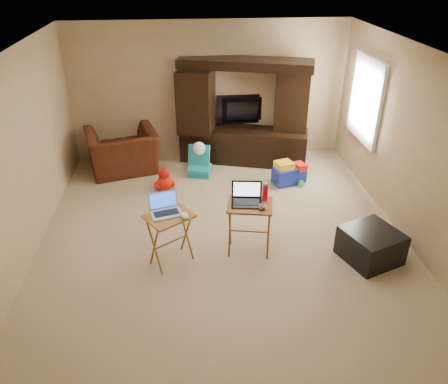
{
  "coord_description": "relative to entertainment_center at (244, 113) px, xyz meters",
  "views": [
    {
      "loc": [
        -0.46,
        -5.06,
        3.51
      ],
      "look_at": [
        0.0,
        -0.2,
        0.8
      ],
      "focal_mm": 35.0,
      "sensor_mm": 36.0,
      "label": 1
    }
  ],
  "objects": [
    {
      "name": "tray_table_left",
      "position": [
        -1.32,
        -2.96,
        -0.6
      ],
      "size": [
        0.68,
        0.66,
        0.7
      ],
      "primitive_type": "cube",
      "rotation": [
        0.0,
        0.0,
        0.6
      ],
      "color": "#AB7029",
      "rests_on": "floor"
    },
    {
      "name": "recliner",
      "position": [
        -2.2,
        -0.22,
        -0.57
      ],
      "size": [
        1.4,
        1.3,
        0.76
      ],
      "primitive_type": "imported",
      "rotation": [
        0.0,
        0.0,
        3.41
      ],
      "color": "#491C0F",
      "rests_on": "floor"
    },
    {
      "name": "wall_back",
      "position": [
        -0.62,
        0.32,
        0.3
      ],
      "size": [
        5.0,
        0.0,
        5.0
      ],
      "primitive_type": "plane",
      "rotation": [
        1.57,
        0.0,
        0.0
      ],
      "color": "tan",
      "rests_on": "ground"
    },
    {
      "name": "television",
      "position": [
        0.0,
        0.23,
        -0.04
      ],
      "size": [
        0.97,
        0.18,
        0.55
      ],
      "primitive_type": "imported",
      "rotation": [
        0.0,
        0.0,
        3.2
      ],
      "color": "black",
      "rests_on": "entertainment_center"
    },
    {
      "name": "mouse_right",
      "position": [
        -0.18,
        -2.96,
        -0.19
      ],
      "size": [
        0.14,
        0.17,
        0.06
      ],
      "primitive_type": "ellipsoid",
      "rotation": [
        0.0,
        0.0,
        -0.35
      ],
      "color": "#3D3D41",
      "rests_on": "tray_table_right"
    },
    {
      "name": "laptop_right",
      "position": [
        -0.35,
        -2.82,
        -0.1
      ],
      "size": [
        0.42,
        0.35,
        0.24
      ],
      "primitive_type": "cube",
      "rotation": [
        0.0,
        0.0,
        -0.12
      ],
      "color": "black",
      "rests_on": "tray_table_right"
    },
    {
      "name": "entertainment_center",
      "position": [
        0.0,
        0.0,
        0.0
      ],
      "size": [
        2.39,
        1.2,
        1.9
      ],
      "primitive_type": "cube",
      "rotation": [
        0.0,
        0.0,
        -0.28
      ],
      "color": "black",
      "rests_on": "floor"
    },
    {
      "name": "wall_right",
      "position": [
        1.88,
        -2.43,
        0.3
      ],
      "size": [
        0.0,
        5.5,
        5.5
      ],
      "primitive_type": "plane",
      "rotation": [
        1.57,
        0.0,
        -1.57
      ],
      "color": "tan",
      "rests_on": "ground"
    },
    {
      "name": "child_rocker",
      "position": [
        -0.85,
        -0.51,
        -0.7
      ],
      "size": [
        0.47,
        0.51,
        0.51
      ],
      "primitive_type": null,
      "rotation": [
        0.0,
        0.0,
        -0.25
      ],
      "color": "teal",
      "rests_on": "floor"
    },
    {
      "name": "ottoman",
      "position": [
        1.22,
        -3.14,
        -0.74
      ],
      "size": [
        0.83,
        0.83,
        0.41
      ],
      "primitive_type": "cube",
      "rotation": [
        0.0,
        0.0,
        0.37
      ],
      "color": "black",
      "rests_on": "floor"
    },
    {
      "name": "push_toy",
      "position": [
        0.65,
        -0.99,
        -0.74
      ],
      "size": [
        0.64,
        0.54,
        0.41
      ],
      "primitive_type": null,
      "rotation": [
        0.0,
        0.0,
        0.3
      ],
      "color": "#1629B4",
      "rests_on": "floor"
    },
    {
      "name": "tray_table_right",
      "position": [
        -0.31,
        -2.84,
        -0.59
      ],
      "size": [
        0.64,
        0.55,
        0.73
      ],
      "primitive_type": "cube",
      "rotation": [
        0.0,
        0.0,
        -0.2
      ],
      "color": "#A45B27",
      "rests_on": "floor"
    },
    {
      "name": "mouse_left",
      "position": [
        -1.13,
        -3.03,
        -0.22
      ],
      "size": [
        0.13,
        0.16,
        0.06
      ],
      "primitive_type": "ellipsoid",
      "rotation": [
        0.0,
        0.0,
        0.28
      ],
      "color": "white",
      "rests_on": "tray_table_left"
    },
    {
      "name": "plush_toy",
      "position": [
        -1.45,
        -1.03,
        -0.75
      ],
      "size": [
        0.37,
        0.31,
        0.41
      ],
      "primitive_type": null,
      "color": "red",
      "rests_on": "floor"
    },
    {
      "name": "wall_front",
      "position": [
        -0.62,
        -5.18,
        0.3
      ],
      "size": [
        5.0,
        0.0,
        5.0
      ],
      "primitive_type": "plane",
      "rotation": [
        -1.57,
        0.0,
        0.0
      ],
      "color": "tan",
      "rests_on": "ground"
    },
    {
      "name": "floor",
      "position": [
        -0.62,
        -2.43,
        -0.95
      ],
      "size": [
        5.5,
        5.5,
        0.0
      ],
      "primitive_type": "plane",
      "color": "#C9B58B",
      "rests_on": "ground"
    },
    {
      "name": "laptop_left",
      "position": [
        -1.35,
        -2.93,
        -0.13
      ],
      "size": [
        0.43,
        0.38,
        0.24
      ],
      "primitive_type": "cube",
      "rotation": [
        0.0,
        0.0,
        0.27
      ],
      "color": "#AEAEB3",
      "rests_on": "tray_table_left"
    },
    {
      "name": "water_bottle",
      "position": [
        -0.11,
        -2.76,
        -0.11
      ],
      "size": [
        0.07,
        0.07,
        0.22
      ],
      "primitive_type": "cylinder",
      "color": "red",
      "rests_on": "tray_table_right"
    },
    {
      "name": "window_frame",
      "position": [
        1.84,
        -0.88,
        0.45
      ],
      "size": [
        0.06,
        1.14,
        1.34
      ],
      "primitive_type": "cube",
      "color": "white",
      "rests_on": "ground"
    },
    {
      "name": "window_pane",
      "position": [
        1.86,
        -0.88,
        0.45
      ],
      "size": [
        0.0,
        1.2,
        1.2
      ],
      "primitive_type": "plane",
      "rotation": [
        1.57,
        0.0,
        -1.57
      ],
      "color": "white",
      "rests_on": "ground"
    },
    {
      "name": "wall_left",
      "position": [
        -3.12,
        -2.43,
        0.3
      ],
      "size": [
        0.0,
        5.5,
        5.5
      ],
      "primitive_type": "plane",
      "rotation": [
        1.57,
        0.0,
        1.57
      ],
      "color": "tan",
      "rests_on": "ground"
    },
    {
      "name": "ceiling",
      "position": [
        -0.62,
        -2.43,
        1.55
      ],
      "size": [
        5.5,
        5.5,
        0.0
      ],
      "primitive_type": "plane",
      "rotation": [
        3.14,
        0.0,
        0.0
      ],
      "color": "silver",
      "rests_on": "ground"
    }
  ]
}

